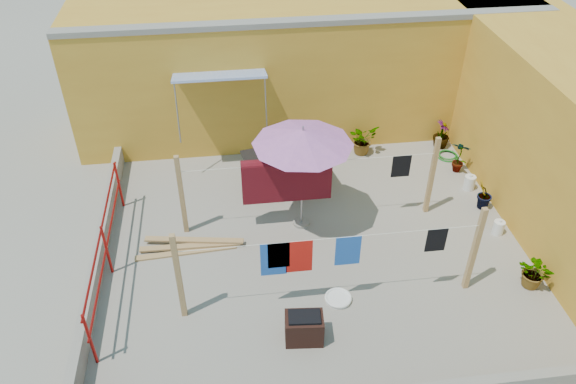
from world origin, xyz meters
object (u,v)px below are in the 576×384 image
Objects in this scene: patio_umbrella at (303,138)px; green_hose at (447,156)px; white_basin at (338,298)px; plant_back_a at (363,139)px; water_jug_b at (469,183)px; water_jug_a at (498,228)px; brazier at (304,328)px; outdoor_table at (285,157)px.

patio_umbrella reaches higher than green_hose.
white_basin is 4.88m from plant_back_a.
water_jug_b is (3.86, 0.71, -1.89)m from patio_umbrella.
plant_back_a is (1.52, 4.62, 0.33)m from white_basin.
white_basin is 3.77m from water_jug_a.
plant_back_a reaches higher than brazier.
water_jug_a is at bearing -90.03° from green_hose.
outdoor_table reaches higher than water_jug_a.
outdoor_table is 3.72× the size of green_hose.
water_jug_a reaches higher than green_hose.
patio_umbrella is 4.49× the size of green_hose.
outdoor_table is 4.15m from green_hose.
patio_umbrella reaches higher than white_basin.
outdoor_table is at bearing 97.02° from patio_umbrella.
brazier is 1.07m from white_basin.
water_jug_b is 0.51× the size of plant_back_a.
water_jug_a is 0.67× the size of green_hose.
patio_umbrella reaches higher than outdoor_table.
water_jug_a is (3.86, -0.80, -1.91)m from patio_umbrella.
water_jug_a is 1.52m from water_jug_b.
green_hose is at bearing 9.21° from outdoor_table.
brazier is at bearing -92.96° from outdoor_table.
plant_back_a reaches higher than green_hose.
outdoor_table is at bearing -170.79° from green_hose.
plant_back_a reaches higher than white_basin.
brazier is 6.50m from green_hose.
white_basin is 1.26× the size of water_jug_b.
outdoor_table is 4.29m from brazier.
water_jug_b reaches higher than green_hose.
plant_back_a is (-2.01, 3.28, 0.22)m from water_jug_a.
patio_umbrella reaches higher than water_jug_a.
water_jug_a is at bearing 20.78° from white_basin.
plant_back_a is at bearing 53.24° from patio_umbrella.
brazier is 1.35× the size of white_basin.
plant_back_a reaches higher than water_jug_a.
plant_back_a is at bearing 138.72° from water_jug_b.
patio_umbrella is at bearing 82.34° from brazier.
water_jug_b is (0.00, 1.52, 0.02)m from water_jug_a.
water_jug_b is 2.68m from plant_back_a.
white_basin is 4.54m from water_jug_b.
green_hose is (4.03, 0.65, -0.71)m from outdoor_table.
patio_umbrella is at bearing -152.40° from green_hose.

